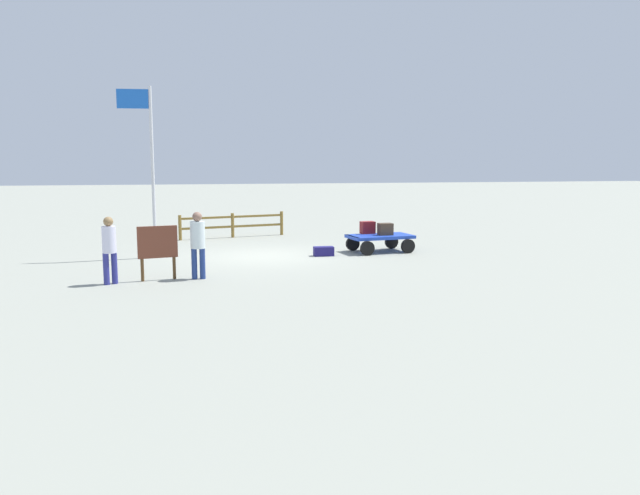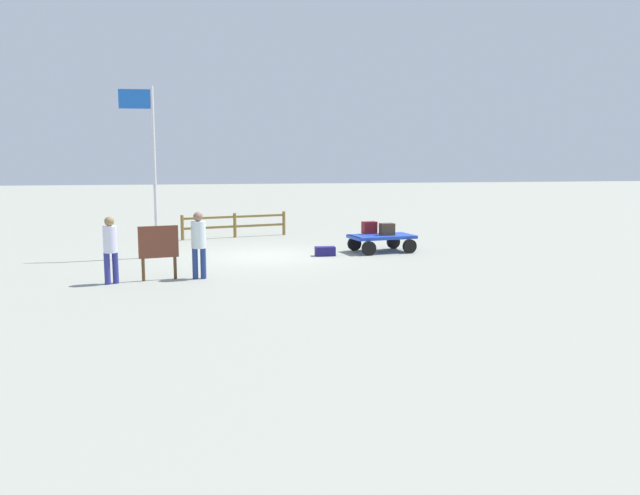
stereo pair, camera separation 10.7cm
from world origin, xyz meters
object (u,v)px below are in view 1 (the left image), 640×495
object	(u,v)px
luggage_cart	(379,239)
flagpole	(148,157)
suitcase_grey	(324,251)
worker_lead	(198,240)
worker_trailing	(109,246)
suitcase_navy	(368,228)
suitcase_maroon	(385,229)
signboard	(158,246)

from	to	relation	value
luggage_cart	flagpole	world-z (taller)	flagpole
suitcase_grey	worker_lead	bearing A→B (deg)	38.91
worker_trailing	suitcase_navy	bearing A→B (deg)	-150.43
worker_lead	worker_trailing	bearing A→B (deg)	7.27
luggage_cart	suitcase_navy	bearing A→B (deg)	-60.72
luggage_cart	suitcase_maroon	distance (m)	0.37
worker_lead	worker_trailing	size ratio (longest dim) A/B	1.04
luggage_cart	flagpole	xyz separation A→B (m)	(7.15, -0.21, 2.64)
suitcase_maroon	luggage_cart	bearing A→B (deg)	-8.52
suitcase_navy	worker_lead	bearing A→B (deg)	36.20
suitcase_navy	worker_lead	world-z (taller)	worker_lead
flagpole	signboard	distance (m)	4.38
suitcase_navy	flagpole	xyz separation A→B (m)	(6.89, 0.26, 2.30)
suitcase_navy	suitcase_maroon	xyz separation A→B (m)	(-0.45, 0.50, -0.01)
suitcase_navy	flagpole	size ratio (longest dim) A/B	0.09
suitcase_grey	flagpole	xyz separation A→B (m)	(5.21, -0.67, 2.91)
suitcase_maroon	worker_trailing	bearing A→B (deg)	25.35
worker_trailing	signboard	world-z (taller)	worker_trailing
suitcase_grey	flagpole	size ratio (longest dim) A/B	0.12
worker_lead	flagpole	bearing A→B (deg)	-70.48
suitcase_maroon	worker_lead	xyz separation A→B (m)	(6.00, 3.56, 0.25)
suitcase_navy	suitcase_maroon	world-z (taller)	suitcase_navy
suitcase_grey	worker_trailing	world-z (taller)	worker_trailing
flagpole	worker_lead	bearing A→B (deg)	109.52
worker_trailing	suitcase_maroon	bearing A→B (deg)	-154.65
luggage_cart	signboard	distance (m)	7.67
suitcase_grey	worker_lead	xyz separation A→B (m)	(3.87, 3.12, 0.85)
suitcase_navy	suitcase_grey	xyz separation A→B (m)	(1.68, 0.94, -0.61)
suitcase_navy	suitcase_grey	bearing A→B (deg)	29.17
worker_lead	suitcase_maroon	bearing A→B (deg)	-149.30
suitcase_maroon	worker_trailing	size ratio (longest dim) A/B	0.29
suitcase_navy	flagpole	distance (m)	7.27
suitcase_maroon	suitcase_grey	size ratio (longest dim) A/B	0.75
worker_lead	worker_trailing	world-z (taller)	worker_lead
luggage_cart	flagpole	distance (m)	7.63
luggage_cart	signboard	size ratio (longest dim) A/B	1.61
worker_lead	signboard	world-z (taller)	worker_lead
worker_trailing	suitcase_grey	bearing A→B (deg)	-150.32
luggage_cart	suitcase_maroon	xyz separation A→B (m)	(-0.19, 0.03, 0.32)
suitcase_maroon	flagpole	bearing A→B (deg)	-1.84
suitcase_grey	flagpole	world-z (taller)	flagpole
suitcase_grey	signboard	distance (m)	5.79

